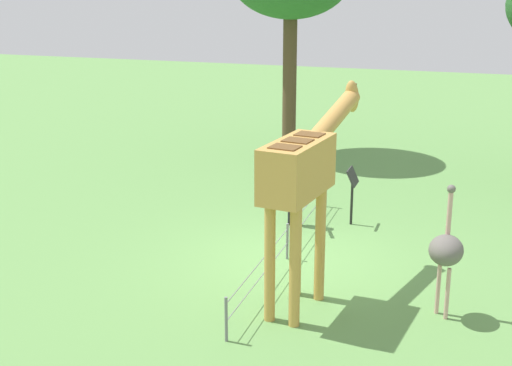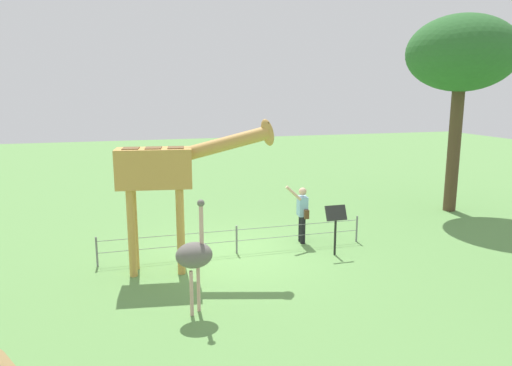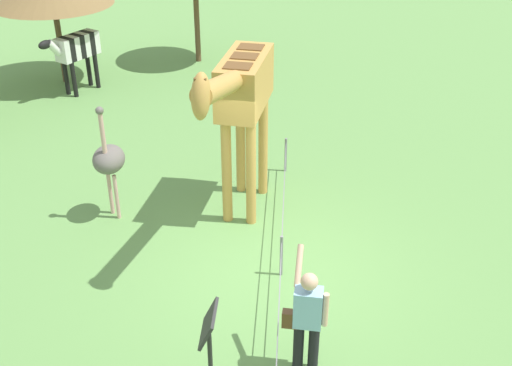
# 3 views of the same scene
# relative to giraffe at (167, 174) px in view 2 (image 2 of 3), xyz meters

# --- Properties ---
(ground_plane) EXTENTS (60.00, 60.00, 0.00)m
(ground_plane) POSITION_rel_giraffe_xyz_m (1.81, 0.69, -2.35)
(ground_plane) COLOR #60934C
(giraffe) EXTENTS (3.71, 1.00, 3.61)m
(giraffe) POSITION_rel_giraffe_xyz_m (0.00, 0.00, 0.00)
(giraffe) COLOR #C69347
(giraffe) RESTS_ON ground_plane
(visitor) EXTENTS (0.68, 0.59, 1.69)m
(visitor) POSITION_rel_giraffe_xyz_m (3.78, 1.13, -1.44)
(visitor) COLOR black
(visitor) RESTS_ON ground_plane
(ostrich) EXTENTS (0.70, 0.56, 2.25)m
(ostrich) POSITION_rel_giraffe_xyz_m (0.23, -2.35, -1.17)
(ostrich) COLOR #CC9E93
(ostrich) RESTS_ON ground_plane
(tree_northeast) EXTENTS (3.66, 3.66, 6.73)m
(tree_northeast) POSITION_rel_giraffe_xyz_m (10.20, 3.07, 3.03)
(tree_northeast) COLOR brown
(tree_northeast) RESTS_ON ground_plane
(info_sign) EXTENTS (0.56, 0.21, 1.32)m
(info_sign) POSITION_rel_giraffe_xyz_m (4.24, -0.07, -1.40)
(info_sign) COLOR black
(info_sign) RESTS_ON ground_plane
(wire_fence) EXTENTS (7.05, 0.05, 0.75)m
(wire_fence) POSITION_rel_giraffe_xyz_m (1.81, 0.77, -1.94)
(wire_fence) COLOR slate
(wire_fence) RESTS_ON ground_plane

